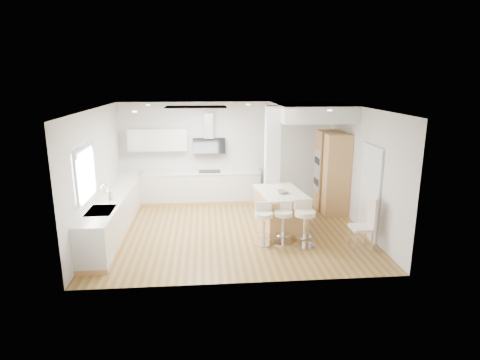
{
  "coord_description": "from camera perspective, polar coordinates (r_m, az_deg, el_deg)",
  "views": [
    {
      "loc": [
        -0.6,
        -8.75,
        3.45
      ],
      "look_at": [
        0.2,
        0.4,
        1.1
      ],
      "focal_mm": 30.0,
      "sensor_mm": 36.0,
      "label": 1
    }
  ],
  "objects": [
    {
      "name": "ground",
      "position": [
        9.42,
        -0.99,
        -7.11
      ],
      "size": [
        6.0,
        6.0,
        0.0
      ],
      "primitive_type": "plane",
      "color": "olive",
      "rests_on": "ground"
    },
    {
      "name": "soffit",
      "position": [
        10.53,
        10.03,
        9.53
      ],
      "size": [
        1.78,
        2.2,
        0.4
      ],
      "color": "silver",
      "rests_on": "ground"
    },
    {
      "name": "peninsula",
      "position": [
        9.42,
        5.73,
        -4.24
      ],
      "size": [
        1.15,
        1.59,
        0.97
      ],
      "rotation": [
        0.0,
        0.0,
        0.12
      ],
      "color": "tan",
      "rests_on": "ground"
    },
    {
      "name": "window_left",
      "position": [
        8.38,
        -21.19,
        1.3
      ],
      "size": [
        0.06,
        1.28,
        1.07
      ],
      "color": "white",
      "rests_on": "ground"
    },
    {
      "name": "dining_chair",
      "position": [
        8.65,
        17.56,
        -5.6
      ],
      "size": [
        0.43,
        0.43,
        1.11
      ],
      "rotation": [
        0.0,
        0.0,
        -0.0
      ],
      "color": "beige",
      "rests_on": "ground"
    },
    {
      "name": "wall_left",
      "position": [
        9.3,
        -19.8,
        0.78
      ],
      "size": [
        0.04,
        5.0,
        2.8
      ],
      "primitive_type": "cube",
      "color": "beige",
      "rests_on": "ground"
    },
    {
      "name": "bar_stool_a",
      "position": [
        8.51,
        3.4,
        -5.91
      ],
      "size": [
        0.42,
        0.42,
        0.9
      ],
      "rotation": [
        0.0,
        0.0,
        -0.05
      ],
      "color": "silver",
      "rests_on": "ground"
    },
    {
      "name": "bar_stool_b",
      "position": [
        8.6,
        6.17,
        -5.71
      ],
      "size": [
        0.48,
        0.48,
        0.91
      ],
      "rotation": [
        0.0,
        0.0,
        -0.2
      ],
      "color": "silver",
      "rests_on": "ground"
    },
    {
      "name": "pillar",
      "position": [
        10.05,
        4.58,
        2.56
      ],
      "size": [
        0.35,
        0.35,
        2.8
      ],
      "color": "silver",
      "rests_on": "ground"
    },
    {
      "name": "bar_stool_c",
      "position": [
        8.49,
        9.16,
        -5.76
      ],
      "size": [
        0.47,
        0.47,
        0.99
      ],
      "rotation": [
        0.0,
        0.0,
        0.06
      ],
      "color": "silver",
      "rests_on": "ground"
    },
    {
      "name": "wall_right",
      "position": [
        9.68,
        16.99,
        1.51
      ],
      "size": [
        0.04,
        5.0,
        2.8
      ],
      "primitive_type": "cube",
      "color": "beige",
      "rests_on": "ground"
    },
    {
      "name": "doorway_right",
      "position": [
        9.23,
        18.02,
        -1.75
      ],
      "size": [
        0.05,
        1.0,
        2.1
      ],
      "color": "#403932",
      "rests_on": "ground"
    },
    {
      "name": "wall_back",
      "position": [
        11.45,
        -1.9,
        4.05
      ],
      "size": [
        6.0,
        0.04,
        2.8
      ],
      "primitive_type": "cube",
      "color": "beige",
      "rests_on": "ground"
    },
    {
      "name": "skylight",
      "position": [
        9.37,
        -6.23,
        10.13
      ],
      "size": [
        4.1,
        2.1,
        0.06
      ],
      "color": "silver",
      "rests_on": "ground"
    },
    {
      "name": "oven_column",
      "position": [
        10.77,
        12.87,
        1.13
      ],
      "size": [
        0.63,
        1.21,
        2.1
      ],
      "color": "tan",
      "rests_on": "ground"
    },
    {
      "name": "counter_left",
      "position": [
        9.69,
        -17.28,
        -4.27
      ],
      "size": [
        0.63,
        4.5,
        1.35
      ],
      "color": "tan",
      "rests_on": "ground"
    },
    {
      "name": "counter_back",
      "position": [
        11.32,
        -6.42,
        0.19
      ],
      "size": [
        3.62,
        0.63,
        2.5
      ],
      "color": "tan",
      "rests_on": "ground"
    },
    {
      "name": "ceiling",
      "position": [
        9.42,
        -0.99,
        -7.11
      ],
      "size": [
        6.0,
        5.0,
        0.02
      ],
      "primitive_type": "cube",
      "color": "silver",
      "rests_on": "ground"
    }
  ]
}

